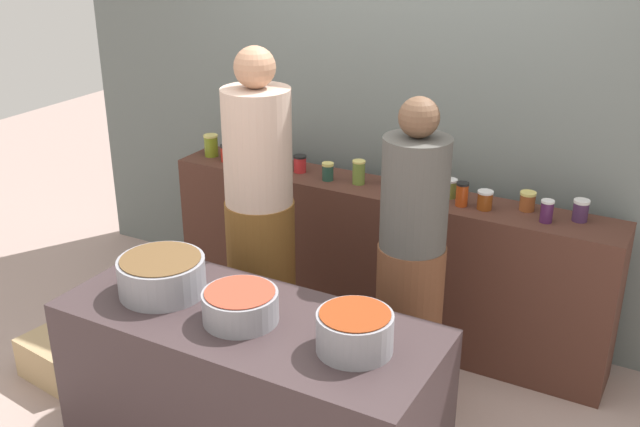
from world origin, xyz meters
name	(u,v)px	position (x,y,z in m)	size (l,w,h in m)	color
storefront_wall	(411,78)	(0.00, 1.45, 1.50)	(4.80, 0.12, 3.00)	slate
display_shelf	(380,261)	(0.00, 1.10, 0.47)	(2.70, 0.36, 0.93)	#4C2B21
prep_table	(250,394)	(0.00, -0.30, 0.40)	(1.70, 0.70, 0.81)	#3B2D2F
preserve_jar_0	(211,145)	(-1.21, 1.10, 1.00)	(0.09, 0.09, 0.14)	olive
preserve_jar_1	(227,153)	(-1.06, 1.06, 0.99)	(0.08, 0.08, 0.11)	#B12017
preserve_jar_2	(248,150)	(-0.95, 1.13, 1.00)	(0.08, 0.08, 0.14)	gold
preserve_jar_3	(280,157)	(-0.69, 1.09, 1.01)	(0.08, 0.08, 0.15)	#592445
preserve_jar_4	(300,164)	(-0.56, 1.11, 0.99)	(0.08, 0.08, 0.10)	red
preserve_jar_5	(328,171)	(-0.34, 1.06, 0.99)	(0.07, 0.07, 0.11)	#234639
preserve_jar_6	(359,172)	(-0.16, 1.10, 1.00)	(0.08, 0.08, 0.14)	olive
preserve_jar_7	(387,175)	(0.00, 1.16, 1.00)	(0.07, 0.07, 0.13)	#4D2557
preserve_jar_8	(407,177)	(0.12, 1.16, 1.00)	(0.07, 0.07, 0.13)	brown
preserve_jar_9	(424,184)	(0.24, 1.12, 1.00)	(0.08, 0.08, 0.13)	olive
preserve_jar_10	(450,188)	(0.38, 1.15, 0.99)	(0.08, 0.08, 0.11)	olive
preserve_jar_11	(462,194)	(0.48, 1.06, 1.00)	(0.07, 0.07, 0.13)	#AD3C14
preserve_jar_12	(485,200)	(0.61, 1.07, 0.98)	(0.08, 0.08, 0.10)	brown
preserve_jar_13	(527,201)	(0.81, 1.17, 0.98)	(0.09, 0.09, 0.10)	brown
preserve_jar_14	(547,211)	(0.94, 1.06, 0.99)	(0.07, 0.07, 0.12)	#451C46
preserve_jar_15	(581,210)	(1.08, 1.16, 0.99)	(0.08, 0.08, 0.12)	#422649
cooking_pot_left	(162,276)	(-0.46, -0.30, 0.89)	(0.40, 0.40, 0.17)	gray
cooking_pot_center	(240,306)	(-0.01, -0.33, 0.87)	(0.33, 0.33, 0.14)	gray
cooking_pot_right	(355,332)	(0.52, -0.30, 0.89)	(0.31, 0.31, 0.17)	gray
cook_with_tongs	(260,231)	(-0.42, 0.45, 0.82)	(0.37, 0.37, 1.81)	brown
cook_in_cap	(411,274)	(0.42, 0.51, 0.75)	(0.34, 0.34, 1.65)	brown
bread_crate	(63,358)	(-1.32, -0.21, 0.12)	(0.43, 0.32, 0.23)	tan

